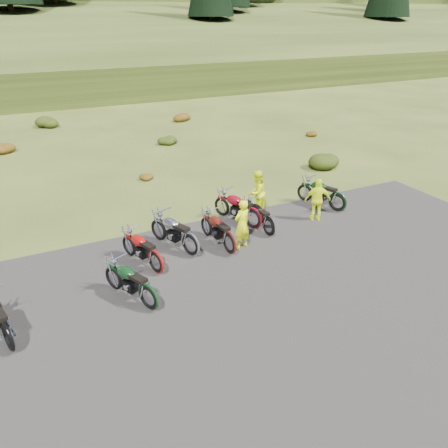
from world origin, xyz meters
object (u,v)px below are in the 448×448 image
motorcycle_7 (336,212)px  motorcycle_3 (191,256)px  person_middle (242,225)px  motorcycle_0 (12,350)px

motorcycle_7 → motorcycle_3: bearing=74.2°
motorcycle_7 → person_middle: size_ratio=1.31×
person_middle → motorcycle_7: bearing=176.0°
motorcycle_0 → motorcycle_3: size_ratio=0.90×
motorcycle_7 → motorcycle_0: bearing=81.8°
motorcycle_0 → person_middle: person_middle is taller
motorcycle_7 → person_middle: 4.89m
motorcycle_0 → motorcycle_7: (11.81, 2.92, 0.00)m
motorcycle_0 → motorcycle_7: bearing=-90.4°
motorcycle_3 → motorcycle_7: size_ratio=1.04×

